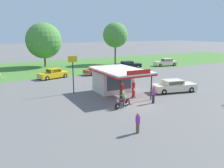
{
  "coord_description": "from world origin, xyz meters",
  "views": [
    {
      "loc": [
        -12.66,
        -18.36,
        7.03
      ],
      "look_at": [
        -0.74,
        3.97,
        1.4
      ],
      "focal_mm": 36.86,
      "sensor_mm": 36.0,
      "label": 1
    }
  ],
  "objects_px": {
    "bystander_chatting_near_pumps": "(138,123)",
    "roadside_pole_sign": "(73,68)",
    "parked_car_back_row_right": "(166,63)",
    "parked_car_back_row_centre": "(98,70)",
    "gas_pump_offside": "(134,90)",
    "parked_car_back_row_left": "(128,65)",
    "motorcycle_with_rider": "(123,101)",
    "parked_car_back_row_centre_left": "(53,74)",
    "featured_classic_sedan": "(174,86)",
    "bystander_admiring_sedan": "(153,94)",
    "gas_pump_nearside": "(122,92)"
  },
  "relations": [
    {
      "from": "gas_pump_offside",
      "to": "parked_car_back_row_right",
      "type": "height_order",
      "value": "gas_pump_offside"
    },
    {
      "from": "parked_car_back_row_centre",
      "to": "bystander_admiring_sedan",
      "type": "height_order",
      "value": "bystander_admiring_sedan"
    },
    {
      "from": "featured_classic_sedan",
      "to": "bystander_chatting_near_pumps",
      "type": "distance_m",
      "value": 13.17
    },
    {
      "from": "parked_car_back_row_centre",
      "to": "roadside_pole_sign",
      "type": "xyz_separation_m",
      "value": [
        -8.01,
        -10.62,
        2.39
      ]
    },
    {
      "from": "bystander_chatting_near_pumps",
      "to": "gas_pump_nearside",
      "type": "bearing_deg",
      "value": 66.74
    },
    {
      "from": "parked_car_back_row_centre",
      "to": "bystander_chatting_near_pumps",
      "type": "bearing_deg",
      "value": -107.96
    },
    {
      "from": "featured_classic_sedan",
      "to": "roadside_pole_sign",
      "type": "height_order",
      "value": "roadside_pole_sign"
    },
    {
      "from": "gas_pump_offside",
      "to": "roadside_pole_sign",
      "type": "bearing_deg",
      "value": 136.21
    },
    {
      "from": "parked_car_back_row_right",
      "to": "bystander_admiring_sedan",
      "type": "bearing_deg",
      "value": -133.46
    },
    {
      "from": "gas_pump_nearside",
      "to": "featured_classic_sedan",
      "type": "relative_size",
      "value": 0.32
    },
    {
      "from": "gas_pump_nearside",
      "to": "motorcycle_with_rider",
      "type": "height_order",
      "value": "gas_pump_nearside"
    },
    {
      "from": "featured_classic_sedan",
      "to": "gas_pump_nearside",
      "type": "bearing_deg",
      "value": 179.45
    },
    {
      "from": "gas_pump_offside",
      "to": "featured_classic_sedan",
      "type": "xyz_separation_m",
      "value": [
        5.81,
        -0.07,
        -0.21
      ]
    },
    {
      "from": "gas_pump_offside",
      "to": "parked_car_back_row_centre",
      "type": "relative_size",
      "value": 0.36
    },
    {
      "from": "featured_classic_sedan",
      "to": "parked_car_back_row_centre_left",
      "type": "bearing_deg",
      "value": 124.71
    },
    {
      "from": "gas_pump_nearside",
      "to": "parked_car_back_row_centre",
      "type": "relative_size",
      "value": 0.34
    },
    {
      "from": "bystander_admiring_sedan",
      "to": "bystander_chatting_near_pumps",
      "type": "bearing_deg",
      "value": -136.45
    },
    {
      "from": "gas_pump_nearside",
      "to": "bystander_admiring_sedan",
      "type": "height_order",
      "value": "gas_pump_nearside"
    },
    {
      "from": "gas_pump_offside",
      "to": "motorcycle_with_rider",
      "type": "height_order",
      "value": "gas_pump_offside"
    },
    {
      "from": "parked_car_back_row_centre_left",
      "to": "parked_car_back_row_left",
      "type": "bearing_deg",
      "value": 12.07
    },
    {
      "from": "bystander_chatting_near_pumps",
      "to": "roadside_pole_sign",
      "type": "distance_m",
      "value": 13.06
    },
    {
      "from": "parked_car_back_row_right",
      "to": "parked_car_back_row_centre_left",
      "type": "height_order",
      "value": "parked_car_back_row_right"
    },
    {
      "from": "gas_pump_nearside",
      "to": "motorcycle_with_rider",
      "type": "xyz_separation_m",
      "value": [
        -1.33,
        -2.34,
        -0.19
      ]
    },
    {
      "from": "parked_car_back_row_left",
      "to": "motorcycle_with_rider",
      "type": "bearing_deg",
      "value": -123.18
    },
    {
      "from": "gas_pump_nearside",
      "to": "parked_car_back_row_right",
      "type": "xyz_separation_m",
      "value": [
        21.66,
        17.99,
        -0.13
      ]
    },
    {
      "from": "parked_car_back_row_right",
      "to": "bystander_admiring_sedan",
      "type": "distance_m",
      "value": 28.43
    },
    {
      "from": "motorcycle_with_rider",
      "to": "parked_car_back_row_centre_left",
      "type": "distance_m",
      "value": 17.97
    },
    {
      "from": "parked_car_back_row_centre_left",
      "to": "roadside_pole_sign",
      "type": "height_order",
      "value": "roadside_pole_sign"
    },
    {
      "from": "featured_classic_sedan",
      "to": "parked_car_back_row_centre_left",
      "type": "height_order",
      "value": "parked_car_back_row_centre_left"
    },
    {
      "from": "gas_pump_nearside",
      "to": "bystander_admiring_sedan",
      "type": "distance_m",
      "value": 3.38
    },
    {
      "from": "gas_pump_nearside",
      "to": "featured_classic_sedan",
      "type": "xyz_separation_m",
      "value": [
        7.25,
        -0.07,
        -0.16
      ]
    },
    {
      "from": "motorcycle_with_rider",
      "to": "parked_car_back_row_centre",
      "type": "height_order",
      "value": "motorcycle_with_rider"
    },
    {
      "from": "featured_classic_sedan",
      "to": "motorcycle_with_rider",
      "type": "bearing_deg",
      "value": -165.19
    },
    {
      "from": "motorcycle_with_rider",
      "to": "bystander_admiring_sedan",
      "type": "height_order",
      "value": "bystander_admiring_sedan"
    },
    {
      "from": "gas_pump_offside",
      "to": "parked_car_back_row_left",
      "type": "relative_size",
      "value": 0.35
    },
    {
      "from": "parked_car_back_row_right",
      "to": "parked_car_back_row_centre",
      "type": "height_order",
      "value": "parked_car_back_row_right"
    },
    {
      "from": "gas_pump_offside",
      "to": "bystander_chatting_near_pumps",
      "type": "distance_m",
      "value": 9.22
    },
    {
      "from": "bystander_admiring_sedan",
      "to": "roadside_pole_sign",
      "type": "xyz_separation_m",
      "value": [
        -5.88,
        7.64,
        2.13
      ]
    },
    {
      "from": "motorcycle_with_rider",
      "to": "roadside_pole_sign",
      "type": "relative_size",
      "value": 0.48
    },
    {
      "from": "gas_pump_offside",
      "to": "roadside_pole_sign",
      "type": "height_order",
      "value": "roadside_pole_sign"
    },
    {
      "from": "gas_pump_nearside",
      "to": "featured_classic_sedan",
      "type": "bearing_deg",
      "value": -0.55
    },
    {
      "from": "parked_car_back_row_centre",
      "to": "parked_car_back_row_left",
      "type": "bearing_deg",
      "value": 21.71
    },
    {
      "from": "parked_car_back_row_right",
      "to": "roadside_pole_sign",
      "type": "distance_m",
      "value": 28.66
    },
    {
      "from": "roadside_pole_sign",
      "to": "bystander_chatting_near_pumps",
      "type": "bearing_deg",
      "value": -88.23
    },
    {
      "from": "parked_car_back_row_centre_left",
      "to": "bystander_admiring_sedan",
      "type": "height_order",
      "value": "bystander_admiring_sedan"
    },
    {
      "from": "featured_classic_sedan",
      "to": "roadside_pole_sign",
      "type": "distance_m",
      "value": 12.36
    },
    {
      "from": "gas_pump_offside",
      "to": "featured_classic_sedan",
      "type": "relative_size",
      "value": 0.34
    },
    {
      "from": "featured_classic_sedan",
      "to": "roadside_pole_sign",
      "type": "relative_size",
      "value": 1.31
    },
    {
      "from": "parked_car_back_row_centre_left",
      "to": "parked_car_back_row_centre",
      "type": "xyz_separation_m",
      "value": [
        7.77,
        0.12,
        -0.02
      ]
    },
    {
      "from": "bystander_chatting_near_pumps",
      "to": "parked_car_back_row_right",
      "type": "bearing_deg",
      "value": 45.91
    }
  ]
}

